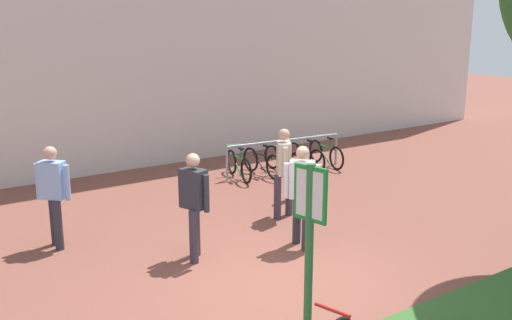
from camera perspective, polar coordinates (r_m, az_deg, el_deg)
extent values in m
plane|color=brown|center=(8.52, 2.21, -12.01)|extent=(60.00, 60.00, 0.00)
cylinder|color=#2D7238|center=(5.58, 5.18, -12.69)|extent=(0.08, 0.08, 2.46)
cube|color=#198C33|center=(5.23, 5.40, -3.35)|extent=(0.11, 0.36, 0.52)
cube|color=white|center=(5.23, 5.40, -3.35)|extent=(0.10, 0.30, 0.44)
cylinder|color=red|center=(6.15, 7.57, -14.50)|extent=(0.15, 0.41, 0.04)
cylinder|color=#99999E|center=(13.50, -2.88, -0.39)|extent=(0.06, 0.06, 0.80)
cylinder|color=#99999E|center=(15.11, 7.91, 1.04)|extent=(0.06, 0.06, 0.80)
cylinder|color=#99999E|center=(14.15, 2.84, 1.94)|extent=(3.14, 0.34, 0.06)
torus|color=black|center=(13.25, -0.98, -1.07)|extent=(0.17, 0.61, 0.61)
torus|color=black|center=(14.10, -2.43, -0.17)|extent=(0.17, 0.61, 0.61)
cylinder|color=#1E7233|center=(13.63, -1.73, 0.22)|extent=(0.18, 0.76, 0.03)
cylinder|color=#1E7233|center=(13.77, -1.87, -0.64)|extent=(0.14, 0.55, 0.40)
cylinder|color=#1E7233|center=(13.45, -1.47, 0.52)|extent=(0.03, 0.03, 0.26)
cube|color=black|center=(13.41, -1.47, 1.13)|extent=(0.11, 0.19, 0.05)
cylinder|color=#1E7233|center=(13.90, -2.28, 1.50)|extent=(0.39, 0.11, 0.04)
torus|color=black|center=(13.59, 1.79, -0.70)|extent=(0.08, 0.61, 0.61)
torus|color=black|center=(14.32, -0.52, 0.06)|extent=(0.08, 0.61, 0.61)
cylinder|color=black|center=(13.90, 0.61, 0.50)|extent=(0.06, 0.77, 0.03)
cylinder|color=black|center=(14.03, 0.38, -0.35)|extent=(0.05, 0.56, 0.40)
cylinder|color=black|center=(13.75, 1.03, 0.82)|extent=(0.03, 0.03, 0.26)
cube|color=black|center=(13.71, 1.03, 1.42)|extent=(0.08, 0.19, 0.05)
cylinder|color=black|center=(14.13, -0.26, 1.72)|extent=(0.39, 0.05, 0.04)
torus|color=black|center=(13.91, 4.19, -0.39)|extent=(0.12, 0.61, 0.61)
torus|color=black|center=(14.57, 1.63, 0.31)|extent=(0.12, 0.61, 0.61)
cylinder|color=black|center=(14.19, 2.89, 0.76)|extent=(0.11, 0.77, 0.03)
cylinder|color=black|center=(14.31, 2.63, -0.08)|extent=(0.09, 0.56, 0.40)
cylinder|color=black|center=(14.04, 3.36, 1.08)|extent=(0.03, 0.03, 0.26)
cube|color=black|center=(14.01, 3.37, 1.66)|extent=(0.09, 0.19, 0.05)
cylinder|color=black|center=(14.39, 1.93, 1.93)|extent=(0.39, 0.08, 0.04)
torus|color=black|center=(14.23, 6.08, -0.10)|extent=(0.07, 0.61, 0.61)
torus|color=black|center=(14.95, 3.84, 0.63)|extent=(0.07, 0.61, 0.61)
cylinder|color=black|center=(14.54, 4.95, 1.05)|extent=(0.05, 0.77, 0.03)
cylinder|color=black|center=(14.67, 4.71, 0.23)|extent=(0.05, 0.56, 0.40)
cylinder|color=black|center=(14.39, 5.36, 1.35)|extent=(0.03, 0.03, 0.26)
cube|color=black|center=(14.36, 5.38, 1.92)|extent=(0.08, 0.19, 0.05)
cylinder|color=black|center=(14.77, 4.13, 2.21)|extent=(0.39, 0.05, 0.04)
torus|color=black|center=(14.57, 7.97, 0.17)|extent=(0.12, 0.61, 0.61)
torus|color=black|center=(15.32, 5.94, 0.91)|extent=(0.12, 0.61, 0.61)
cylinder|color=#1E7233|center=(14.90, 6.95, 1.31)|extent=(0.12, 0.77, 0.03)
cylinder|color=#1E7233|center=(15.03, 6.73, 0.51)|extent=(0.09, 0.56, 0.40)
cylinder|color=#1E7233|center=(14.74, 7.34, 1.60)|extent=(0.03, 0.03, 0.26)
cube|color=black|center=(14.71, 7.35, 2.16)|extent=(0.09, 0.19, 0.05)
cylinder|color=#1E7233|center=(15.14, 6.22, 2.45)|extent=(0.39, 0.08, 0.04)
cylinder|color=#ADADB2|center=(11.99, 3.23, -1.98)|extent=(0.16, 0.16, 0.90)
cylinder|color=#2D2D38|center=(10.27, -19.33, -5.65)|extent=(0.14, 0.14, 0.85)
cylinder|color=#2D2D38|center=(10.03, -18.98, -6.09)|extent=(0.14, 0.14, 0.85)
cube|color=#8CB2E5|center=(9.94, -19.49, -1.87)|extent=(0.45, 0.45, 0.62)
cylinder|color=#8CB2E5|center=(10.08, -20.75, -1.95)|extent=(0.09, 0.09, 0.59)
cylinder|color=#8CB2E5|center=(9.81, -18.16, -2.14)|extent=(0.09, 0.09, 0.59)
sphere|color=tan|center=(9.83, -19.70, 0.65)|extent=(0.22, 0.22, 0.22)
cylinder|color=#2D2D38|center=(9.50, 4.97, -6.47)|extent=(0.14, 0.14, 0.85)
cylinder|color=#2D2D38|center=(9.78, 4.05, -5.84)|extent=(0.14, 0.14, 0.85)
cube|color=white|center=(9.42, 4.59, -1.94)|extent=(0.46, 0.45, 0.62)
cylinder|color=white|center=(9.41, 6.16, -2.19)|extent=(0.09, 0.09, 0.59)
cylinder|color=white|center=(9.45, 3.01, -2.06)|extent=(0.09, 0.09, 0.59)
sphere|color=tan|center=(9.31, 4.64, 0.72)|extent=(0.22, 0.22, 0.22)
cylinder|color=#383342|center=(9.33, -5.98, -6.89)|extent=(0.14, 0.14, 0.85)
cylinder|color=#383342|center=(9.04, -6.18, -7.58)|extent=(0.14, 0.14, 0.85)
cube|color=#2D2D38|center=(8.95, -6.19, -2.84)|extent=(0.36, 0.46, 0.62)
cylinder|color=#2D2D38|center=(9.12, -7.41, -2.74)|extent=(0.09, 0.09, 0.59)
cylinder|color=#2D2D38|center=(8.79, -4.92, -3.32)|extent=(0.09, 0.09, 0.59)
sphere|color=tan|center=(8.83, -6.27, -0.04)|extent=(0.22, 0.22, 0.22)
cylinder|color=#383342|center=(10.93, 2.14, -3.68)|extent=(0.14, 0.14, 0.85)
cylinder|color=#383342|center=(11.13, 3.29, -3.38)|extent=(0.14, 0.14, 0.85)
cube|color=beige|center=(10.83, 2.76, 0.19)|extent=(0.41, 0.47, 0.62)
cylinder|color=beige|center=(10.59, 2.92, -0.31)|extent=(0.09, 0.09, 0.59)
cylinder|color=beige|center=(11.09, 2.61, 0.35)|extent=(0.09, 0.09, 0.59)
sphere|color=tan|center=(10.73, 2.79, 2.52)|extent=(0.22, 0.22, 0.22)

